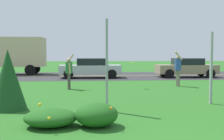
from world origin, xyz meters
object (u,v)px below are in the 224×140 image
object	(u,v)px
person_catcher_blue_shirt	(178,68)
car_silver_center_right	(90,68)
sign_post_near_path	(107,65)
sign_post_by_roadside	(211,68)
box_truck_white	(7,54)
frisbee_lime	(132,63)
car_tan_center_left	(186,68)
person_thrower_green_shirt	(69,70)

from	to	relation	value
person_catcher_blue_shirt	car_silver_center_right	xyz separation A→B (m)	(-4.74, 5.89, -0.28)
person_catcher_blue_shirt	sign_post_near_path	bearing A→B (deg)	-124.14
sign_post_by_roadside	box_truck_white	distance (m)	19.03
sign_post_by_roadside	frisbee_lime	bearing A→B (deg)	113.33
sign_post_near_path	sign_post_by_roadside	size ratio (longest dim) A/B	1.11
car_silver_center_right	box_truck_white	distance (m)	8.33
frisbee_lime	car_silver_center_right	bearing A→B (deg)	108.22
car_tan_center_left	car_silver_center_right	xyz separation A→B (m)	(-7.32, 0.00, 0.00)
person_catcher_blue_shirt	car_silver_center_right	distance (m)	7.56
sign_post_near_path	box_truck_white	world-z (taller)	box_truck_white
sign_post_by_roadside	car_silver_center_right	xyz separation A→B (m)	(-4.18, 11.22, -0.52)
car_silver_center_right	box_truck_white	bearing A→B (deg)	150.90
sign_post_near_path	box_truck_white	bearing A→B (deg)	115.36
sign_post_by_roadside	car_tan_center_left	world-z (taller)	sign_post_by_roadside
sign_post_near_path	person_catcher_blue_shirt	distance (m)	7.62
person_thrower_green_shirt	car_silver_center_right	bearing A→B (deg)	80.82
sign_post_by_roadside	person_thrower_green_shirt	distance (m)	6.94
frisbee_lime	box_truck_white	size ratio (longest dim) A/B	0.04
frisbee_lime	person_thrower_green_shirt	bearing A→B (deg)	-175.61
sign_post_by_roadside	frisbee_lime	xyz separation A→B (m)	(-2.05, 4.76, 0.04)
person_catcher_blue_shirt	car_silver_center_right	world-z (taller)	person_catcher_blue_shirt
sign_post_by_roadside	person_catcher_blue_shirt	xyz separation A→B (m)	(0.56, 5.33, -0.24)
person_thrower_green_shirt	frisbee_lime	size ratio (longest dim) A/B	6.61
person_catcher_blue_shirt	car_silver_center_right	bearing A→B (deg)	128.81
sign_post_near_path	car_silver_center_right	xyz separation A→B (m)	(-0.46, 12.19, -0.66)
person_catcher_blue_shirt	car_tan_center_left	world-z (taller)	person_catcher_blue_shirt
car_tan_center_left	person_thrower_green_shirt	bearing A→B (deg)	-141.41
person_catcher_blue_shirt	box_truck_white	world-z (taller)	box_truck_white
sign_post_by_roadside	person_catcher_blue_shirt	distance (m)	5.37
person_thrower_green_shirt	frisbee_lime	bearing A→B (deg)	4.39
frisbee_lime	box_truck_white	xyz separation A→B (m)	(-9.34, 10.48, 0.50)
box_truck_white	frisbee_lime	bearing A→B (deg)	-48.28
car_tan_center_left	box_truck_white	world-z (taller)	box_truck_white
sign_post_by_roadside	person_thrower_green_shirt	xyz separation A→B (m)	(-5.26, 4.51, -0.32)
person_catcher_blue_shirt	frisbee_lime	distance (m)	2.69
sign_post_near_path	car_silver_center_right	world-z (taller)	sign_post_near_path
sign_post_by_roadside	box_truck_white	bearing A→B (deg)	126.79
person_thrower_green_shirt	car_silver_center_right	xyz separation A→B (m)	(1.08, 6.71, -0.20)
car_silver_center_right	person_thrower_green_shirt	bearing A→B (deg)	-99.18
sign_post_near_path	frisbee_lime	size ratio (longest dim) A/B	10.52
frisbee_lime	car_tan_center_left	bearing A→B (deg)	51.20
car_tan_center_left	box_truck_white	xyz separation A→B (m)	(-14.54, 4.02, 1.06)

